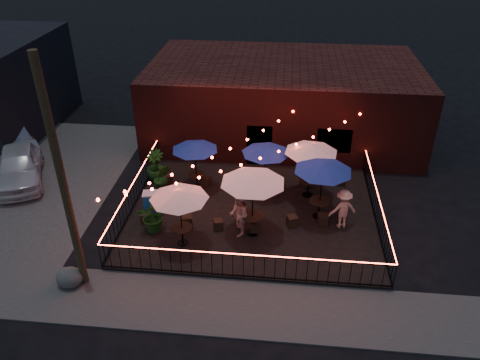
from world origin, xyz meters
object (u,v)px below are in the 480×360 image
at_px(utility_pole, 63,183).
at_px(cafe_table_2, 253,179).
at_px(cooler, 152,202).
at_px(boulder, 69,278).
at_px(cafe_table_0, 179,195).
at_px(cafe_table_1, 195,147).
at_px(cafe_table_3, 266,150).
at_px(cafe_table_4, 323,168).
at_px(cafe_table_5, 311,149).

bearing_deg(utility_pole, cafe_table_2, 29.61).
bearing_deg(cooler, boulder, -120.58).
bearing_deg(cafe_table_2, cafe_table_0, -160.82).
bearing_deg(cafe_table_0, boulder, -144.02).
xyz_separation_m(cafe_table_1, cooler, (-1.45, -2.09, -1.56)).
bearing_deg(cooler, cafe_table_2, -22.22).
xyz_separation_m(cafe_table_3, cafe_table_4, (2.29, -1.63, 0.21)).
distance_m(utility_pole, cafe_table_5, 9.93).
relative_size(utility_pole, cafe_table_1, 3.35).
distance_m(cafe_table_2, boulder, 7.16).
height_order(utility_pole, cafe_table_2, utility_pole).
bearing_deg(cafe_table_2, cafe_table_5, 53.28).
distance_m(cafe_table_1, cafe_table_4, 5.62).
xyz_separation_m(cafe_table_5, boulder, (-8.12, -6.28, -2.07)).
distance_m(utility_pole, boulder, 3.68).
relative_size(cafe_table_1, cafe_table_5, 0.87).
bearing_deg(cafe_table_5, cafe_table_1, 178.31).
bearing_deg(cafe_table_5, cafe_table_4, -75.28).
distance_m(cafe_table_3, cafe_table_4, 2.82).
bearing_deg(boulder, utility_pole, 26.32).
bearing_deg(boulder, cafe_table_0, 35.98).
xyz_separation_m(cafe_table_0, cafe_table_2, (2.55, 0.89, 0.30)).
distance_m(utility_pole, cafe_table_3, 8.63).
bearing_deg(cafe_table_2, cooler, 166.53).
xyz_separation_m(utility_pole, cafe_table_2, (5.50, 3.13, -1.40)).
xyz_separation_m(cafe_table_2, cafe_table_3, (0.32, 3.00, -0.36)).
distance_m(cafe_table_1, cafe_table_3, 3.05).
height_order(utility_pole, boulder, utility_pole).
bearing_deg(utility_pole, cafe_table_4, 28.99).
distance_m(cafe_table_4, boulder, 9.97).
xyz_separation_m(cafe_table_2, cafe_table_4, (2.61, 1.37, -0.15)).
xyz_separation_m(cooler, boulder, (-1.74, -4.34, -0.28)).
height_order(utility_pole, cafe_table_1, utility_pole).
height_order(utility_pole, cafe_table_3, utility_pole).
height_order(cafe_table_5, boulder, cafe_table_5).
relative_size(utility_pole, cafe_table_5, 2.91).
xyz_separation_m(cafe_table_2, boulder, (-5.92, -3.33, -2.25)).
xyz_separation_m(cafe_table_0, cafe_table_1, (-0.18, 3.98, -0.12)).
distance_m(utility_pole, cooler, 5.49).
xyz_separation_m(cafe_table_3, boulder, (-6.24, -6.33, -1.89)).
xyz_separation_m(cafe_table_3, cafe_table_5, (1.88, -0.05, 0.18)).
relative_size(cafe_table_2, cafe_table_3, 1.36).
relative_size(cafe_table_3, cafe_table_4, 0.82).
distance_m(utility_pole, cafe_table_4, 9.40).
xyz_separation_m(cafe_table_3, cooler, (-4.50, -2.00, -1.61)).
bearing_deg(cafe_table_4, cooler, -176.91).
height_order(cafe_table_4, cafe_table_5, cafe_table_4).
relative_size(cafe_table_0, cafe_table_3, 1.07).
relative_size(cafe_table_0, cafe_table_2, 0.79).
distance_m(cafe_table_3, cooler, 5.19).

